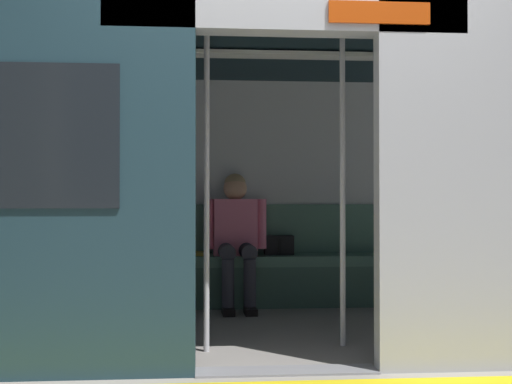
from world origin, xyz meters
name	(u,v)px	position (x,y,z in m)	size (l,w,h in m)	color
ground_plane	(287,372)	(0.00, 0.00, 0.00)	(60.00, 60.00, 0.00)	gray
train_car	(257,132)	(0.07, -1.17, 1.44)	(6.40, 2.66, 2.18)	#ADAFB5
bench_seat	(256,267)	(0.00, -2.15, 0.35)	(3.04, 0.44, 0.45)	#4C7566
person_seated	(236,231)	(0.18, -2.09, 0.67)	(0.55, 0.68, 1.18)	pink
handbag	(279,245)	(-0.21, -2.23, 0.54)	(0.26, 0.15, 0.17)	black
book	(197,253)	(0.52, -2.22, 0.47)	(0.15, 0.22, 0.03)	gold
grab_pole_door	(207,187)	(0.44, -0.49, 1.02)	(0.04, 0.04, 2.04)	silver
grab_pole_far	(343,188)	(-0.44, -0.58, 1.02)	(0.04, 0.04, 2.04)	silver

